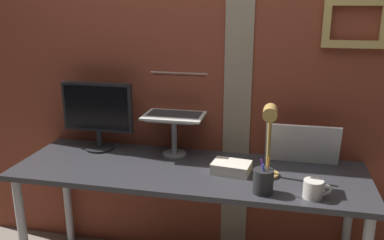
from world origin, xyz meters
name	(u,v)px	position (x,y,z in m)	size (l,w,h in m)	color
brick_wall_back	(201,79)	(0.00, 0.46, 1.16)	(3.13, 0.16, 2.33)	brown
desk	(188,181)	(0.01, 0.09, 0.66)	(1.92, 0.62, 0.73)	#333338
monitor	(98,111)	(-0.60, 0.28, 0.98)	(0.44, 0.18, 0.42)	black
laptop_stand	(174,129)	(-0.12, 0.28, 0.89)	(0.28, 0.22, 0.24)	gray
laptop	(177,103)	(-0.12, 0.36, 1.03)	(0.35, 0.32, 0.24)	silver
whiteboard_panel	(302,144)	(0.61, 0.31, 0.85)	(0.41, 0.02, 0.23)	white
desk_lamp	(269,133)	(0.43, 0.04, 0.98)	(0.12, 0.20, 0.40)	tan
pen_cup	(263,181)	(0.42, -0.11, 0.79)	(0.10, 0.10, 0.18)	#262628
coffee_mug	(314,189)	(0.65, -0.11, 0.77)	(0.13, 0.09, 0.09)	silver
paper_clutter_stack	(231,167)	(0.24, 0.09, 0.76)	(0.20, 0.14, 0.06)	silver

